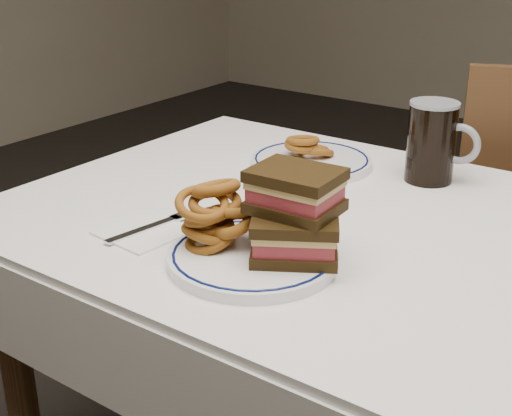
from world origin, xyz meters
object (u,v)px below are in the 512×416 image
Objects in this scene: main_plate at (253,257)px; reuben_sandwich at (295,214)px; far_plate at (311,161)px; beer_mug at (433,141)px.

main_plate is 1.61× the size of reuben_sandwich.
reuben_sandwich is at bearing 31.42° from main_plate.
reuben_sandwich is at bearing -61.61° from far_plate.
reuben_sandwich reaches higher than far_plate.
beer_mug reaches higher than far_plate.
beer_mug reaches higher than reuben_sandwich.
far_plate is (-0.17, 0.44, -0.00)m from main_plate.
main_plate is 1.03× the size of far_plate.
reuben_sandwich is 0.47m from beer_mug.
far_plate is at bearing 118.39° from reuben_sandwich.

